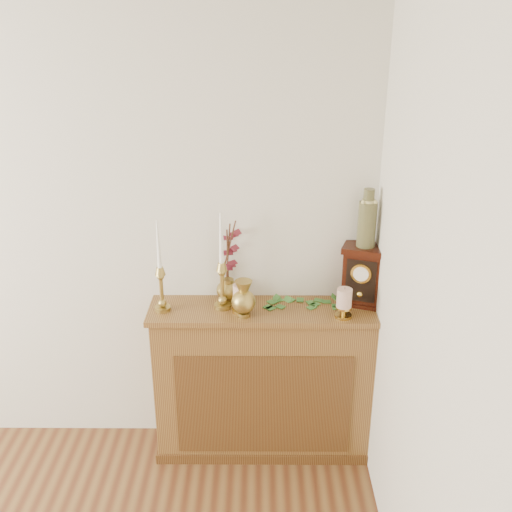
{
  "coord_description": "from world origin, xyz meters",
  "views": [
    {
      "loc": [
        1.38,
        -0.76,
        2.45
      ],
      "look_at": [
        1.36,
        2.05,
        1.25
      ],
      "focal_mm": 42.0,
      "sensor_mm": 36.0,
      "label": 1
    }
  ],
  "objects_px": {
    "bud_vase": "(244,299)",
    "ceramic_vase": "(367,221)",
    "candlestick_left": "(161,282)",
    "candlestick_center": "(222,278)",
    "ginger_jar": "(231,262)",
    "mantel_clock": "(363,276)"
  },
  "relations": [
    {
      "from": "candlestick_center",
      "to": "ceramic_vase",
      "type": "bearing_deg",
      "value": 4.66
    },
    {
      "from": "candlestick_left",
      "to": "ginger_jar",
      "type": "relative_size",
      "value": 1.07
    },
    {
      "from": "candlestick_left",
      "to": "candlestick_center",
      "type": "distance_m",
      "value": 0.32
    },
    {
      "from": "ceramic_vase",
      "to": "candlestick_center",
      "type": "bearing_deg",
      "value": -175.34
    },
    {
      "from": "candlestick_center",
      "to": "mantel_clock",
      "type": "relative_size",
      "value": 1.61
    },
    {
      "from": "mantel_clock",
      "to": "candlestick_center",
      "type": "bearing_deg",
      "value": -156.77
    },
    {
      "from": "bud_vase",
      "to": "ginger_jar",
      "type": "relative_size",
      "value": 0.43
    },
    {
      "from": "ginger_jar",
      "to": "bud_vase",
      "type": "bearing_deg",
      "value": -70.72
    },
    {
      "from": "bud_vase",
      "to": "ceramic_vase",
      "type": "bearing_deg",
      "value": 13.81
    },
    {
      "from": "candlestick_left",
      "to": "ginger_jar",
      "type": "height_order",
      "value": "candlestick_left"
    },
    {
      "from": "candlestick_center",
      "to": "ceramic_vase",
      "type": "distance_m",
      "value": 0.81
    },
    {
      "from": "candlestick_left",
      "to": "candlestick_center",
      "type": "height_order",
      "value": "candlestick_center"
    },
    {
      "from": "candlestick_left",
      "to": "mantel_clock",
      "type": "relative_size",
      "value": 1.52
    },
    {
      "from": "bud_vase",
      "to": "candlestick_left",
      "type": "bearing_deg",
      "value": 171.46
    },
    {
      "from": "bud_vase",
      "to": "mantel_clock",
      "type": "height_order",
      "value": "mantel_clock"
    },
    {
      "from": "candlestick_left",
      "to": "ceramic_vase",
      "type": "height_order",
      "value": "ceramic_vase"
    },
    {
      "from": "ginger_jar",
      "to": "mantel_clock",
      "type": "xyz_separation_m",
      "value": [
        0.71,
        -0.06,
        -0.05
      ]
    },
    {
      "from": "bud_vase",
      "to": "ceramic_vase",
      "type": "relative_size",
      "value": 0.66
    },
    {
      "from": "ceramic_vase",
      "to": "candlestick_left",
      "type": "bearing_deg",
      "value": -175.13
    },
    {
      "from": "mantel_clock",
      "to": "ceramic_vase",
      "type": "xyz_separation_m",
      "value": [
        0.0,
        0.0,
        0.31
      ]
    },
    {
      "from": "bud_vase",
      "to": "mantel_clock",
      "type": "distance_m",
      "value": 0.66
    },
    {
      "from": "candlestick_center",
      "to": "ginger_jar",
      "type": "distance_m",
      "value": 0.13
    }
  ]
}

